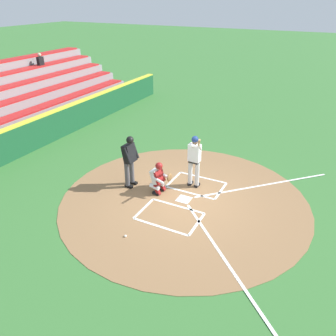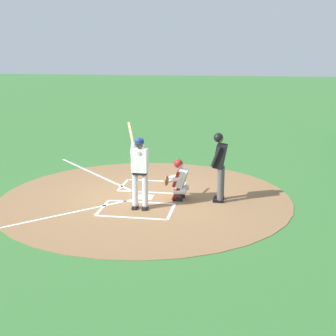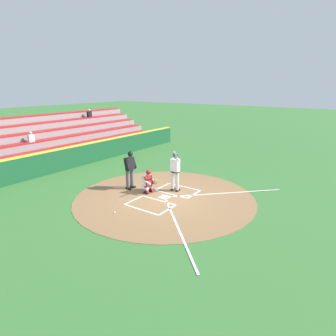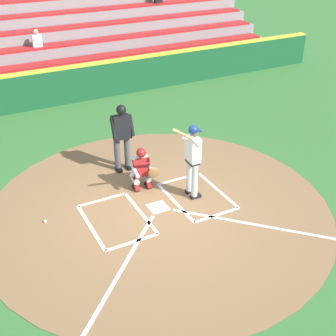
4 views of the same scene
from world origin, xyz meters
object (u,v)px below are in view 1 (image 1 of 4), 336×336
(baseball, at_px, (125,236))
(batter, at_px, (194,158))
(plate_umpire, at_px, (130,158))
(catcher, at_px, (159,177))

(baseball, bearing_deg, batter, 170.56)
(batter, distance_m, plate_umpire, 2.18)
(plate_umpire, height_order, baseball, plate_umpire)
(catcher, xyz_separation_m, plate_umpire, (0.05, -1.09, 0.49))
(baseball, bearing_deg, plate_umpire, -150.59)
(catcher, xyz_separation_m, baseball, (2.52, 0.30, -0.55))
(plate_umpire, bearing_deg, baseball, 29.41)
(catcher, height_order, baseball, catcher)
(batter, xyz_separation_m, catcher, (0.90, -0.87, -0.51))
(catcher, relative_size, plate_umpire, 0.61)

